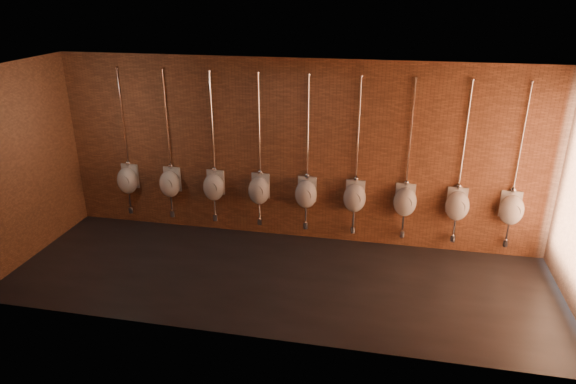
% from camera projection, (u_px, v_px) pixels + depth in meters
% --- Properties ---
extents(ground, '(8.50, 8.50, 0.00)m').
position_uv_depth(ground, '(279.00, 278.00, 8.09)').
color(ground, black).
rests_on(ground, ground).
extents(room_shell, '(8.54, 3.04, 3.22)m').
position_uv_depth(room_shell, '(278.00, 156.00, 7.33)').
color(room_shell, black).
rests_on(room_shell, ground).
extents(urinal_0, '(0.41, 0.36, 2.72)m').
position_uv_depth(urinal_0, '(128.00, 180.00, 9.57)').
color(urinal_0, silver).
rests_on(urinal_0, ground).
extents(urinal_1, '(0.41, 0.36, 2.72)m').
position_uv_depth(urinal_1, '(170.00, 183.00, 9.42)').
color(urinal_1, silver).
rests_on(urinal_1, ground).
extents(urinal_2, '(0.41, 0.36, 2.72)m').
position_uv_depth(urinal_2, '(214.00, 186.00, 9.26)').
color(urinal_2, silver).
rests_on(urinal_2, ground).
extents(urinal_3, '(0.41, 0.36, 2.72)m').
position_uv_depth(urinal_3, '(259.00, 190.00, 9.10)').
color(urinal_3, silver).
rests_on(urinal_3, ground).
extents(urinal_4, '(0.41, 0.36, 2.72)m').
position_uv_depth(urinal_4, '(306.00, 193.00, 8.95)').
color(urinal_4, silver).
rests_on(urinal_4, ground).
extents(urinal_5, '(0.41, 0.36, 2.72)m').
position_uv_depth(urinal_5, '(355.00, 197.00, 8.79)').
color(urinal_5, silver).
rests_on(urinal_5, ground).
extents(urinal_6, '(0.41, 0.36, 2.72)m').
position_uv_depth(urinal_6, '(405.00, 201.00, 8.63)').
color(urinal_6, silver).
rests_on(urinal_6, ground).
extents(urinal_7, '(0.41, 0.36, 2.72)m').
position_uv_depth(urinal_7, '(457.00, 205.00, 8.48)').
color(urinal_7, silver).
rests_on(urinal_7, ground).
extents(urinal_8, '(0.41, 0.36, 2.72)m').
position_uv_depth(urinal_8, '(511.00, 209.00, 8.32)').
color(urinal_8, silver).
rests_on(urinal_8, ground).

